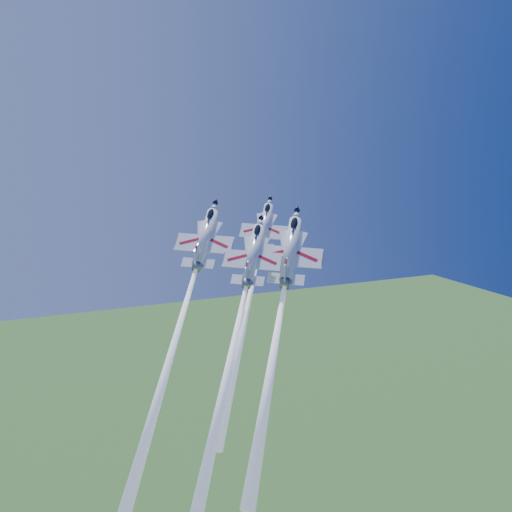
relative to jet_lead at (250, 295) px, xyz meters
name	(u,v)px	position (x,y,z in m)	size (l,w,h in m)	color
jet_lead	(250,295)	(0.00, 0.00, 0.00)	(21.67, 31.27, 35.08)	white
jet_left	(180,324)	(-13.01, -3.48, -2.37)	(24.84, 35.85, 40.20)	white
jet_right	(279,322)	(0.27, -10.44, -1.58)	(22.87, 32.67, 36.19)	white
jet_slot	(236,331)	(-6.64, -10.75, -2.05)	(21.75, 31.25, 34.85)	white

